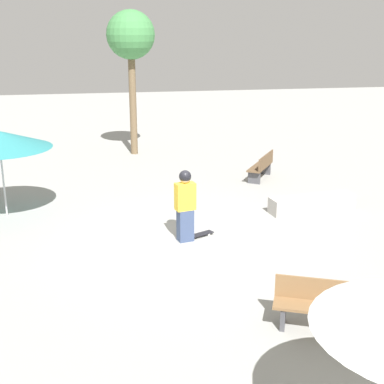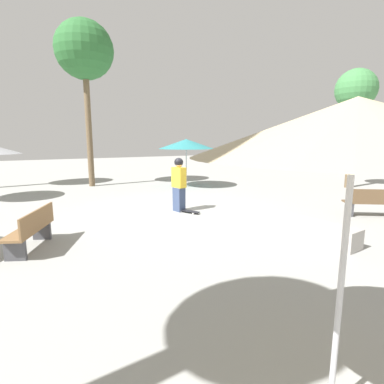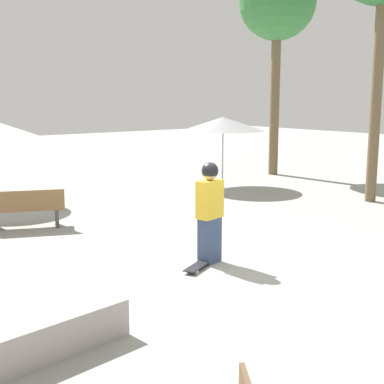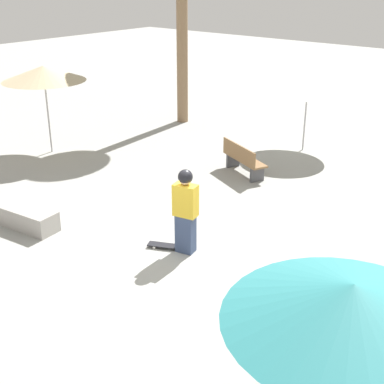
{
  "view_description": "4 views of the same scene",
  "coord_description": "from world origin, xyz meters",
  "px_view_note": "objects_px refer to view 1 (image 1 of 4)",
  "views": [
    {
      "loc": [
        11.51,
        -2.04,
        4.87
      ],
      "look_at": [
        -0.06,
        0.13,
        1.21
      ],
      "focal_mm": 50.0,
      "sensor_mm": 36.0,
      "label": 1
    },
    {
      "loc": [
        4.09,
        8.47,
        2.29
      ],
      "look_at": [
        -0.38,
        0.31,
        0.65
      ],
      "focal_mm": 28.0,
      "sensor_mm": 36.0,
      "label": 2
    },
    {
      "loc": [
        -6.83,
        5.62,
        2.81
      ],
      "look_at": [
        -0.18,
        0.42,
        1.29
      ],
      "focal_mm": 50.0,
      "sensor_mm": 36.0,
      "label": 3
    },
    {
      "loc": [
        -7.17,
        -6.09,
        5.23
      ],
      "look_at": [
        0.29,
        0.12,
        1.11
      ],
      "focal_mm": 50.0,
      "sensor_mm": 36.0,
      "label": 4
    }
  ],
  "objects_px": {
    "skateboard": "(199,235)",
    "concrete_ledge": "(312,203)",
    "bench_near": "(262,167)",
    "skater_main": "(185,203)",
    "bench_far": "(322,306)",
    "palm_tree_far_back": "(131,38)"
  },
  "relations": [
    {
      "from": "skater_main",
      "to": "palm_tree_far_back",
      "type": "bearing_deg",
      "value": 80.13
    },
    {
      "from": "skateboard",
      "to": "concrete_ledge",
      "type": "distance_m",
      "value": 3.68
    },
    {
      "from": "skater_main",
      "to": "bench_far",
      "type": "distance_m",
      "value": 4.54
    },
    {
      "from": "skater_main",
      "to": "skateboard",
      "type": "height_order",
      "value": "skater_main"
    },
    {
      "from": "skater_main",
      "to": "palm_tree_far_back",
      "type": "height_order",
      "value": "palm_tree_far_back"
    },
    {
      "from": "concrete_ledge",
      "to": "bench_far",
      "type": "distance_m",
      "value": 6.11
    },
    {
      "from": "concrete_ledge",
      "to": "bench_near",
      "type": "bearing_deg",
      "value": -173.38
    },
    {
      "from": "skater_main",
      "to": "bench_far",
      "type": "xyz_separation_m",
      "value": [
        4.23,
        1.57,
        -0.5
      ]
    },
    {
      "from": "bench_near",
      "to": "palm_tree_far_back",
      "type": "relative_size",
      "value": 0.29
    },
    {
      "from": "skateboard",
      "to": "concrete_ledge",
      "type": "bearing_deg",
      "value": -4.91
    },
    {
      "from": "concrete_ledge",
      "to": "bench_far",
      "type": "height_order",
      "value": "bench_far"
    },
    {
      "from": "skateboard",
      "to": "bench_far",
      "type": "distance_m",
      "value": 4.56
    },
    {
      "from": "skateboard",
      "to": "concrete_ledge",
      "type": "xyz_separation_m",
      "value": [
        -1.3,
        3.44,
        0.16
      ]
    },
    {
      "from": "skateboard",
      "to": "bench_far",
      "type": "height_order",
      "value": "bench_far"
    },
    {
      "from": "bench_far",
      "to": "palm_tree_far_back",
      "type": "xyz_separation_m",
      "value": [
        -13.52,
        -2.0,
        4.02
      ]
    },
    {
      "from": "skater_main",
      "to": "bench_near",
      "type": "bearing_deg",
      "value": 42.11
    },
    {
      "from": "bench_near",
      "to": "skater_main",
      "type": "bearing_deg",
      "value": 178.56
    },
    {
      "from": "skater_main",
      "to": "skateboard",
      "type": "relative_size",
      "value": 2.14
    },
    {
      "from": "bench_near",
      "to": "palm_tree_far_back",
      "type": "distance_m",
      "value": 7.14
    },
    {
      "from": "skater_main",
      "to": "bench_far",
      "type": "height_order",
      "value": "skater_main"
    },
    {
      "from": "bench_near",
      "to": "skateboard",
      "type": "bearing_deg",
      "value": -179.38
    },
    {
      "from": "skater_main",
      "to": "concrete_ledge",
      "type": "distance_m",
      "value": 4.13
    }
  ]
}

